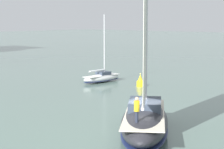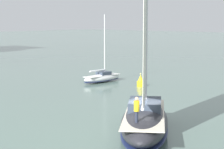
% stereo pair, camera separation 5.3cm
% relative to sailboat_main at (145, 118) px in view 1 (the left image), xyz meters
% --- Properties ---
extents(ground_plane, '(400.00, 400.00, 0.00)m').
position_rel_sailboat_main_xyz_m(ground_plane, '(-0.02, -0.01, -1.23)').
color(ground_plane, slate).
extents(sailboat_main, '(11.35, 9.19, 15.85)m').
position_rel_sailboat_main_xyz_m(sailboat_main, '(0.00, 0.00, 0.00)').
color(sailboat_main, '#232328').
rests_on(sailboat_main, ground).
extents(sailboat_moored_far_slip, '(6.25, 1.93, 8.54)m').
position_rel_sailboat_main_xyz_m(sailboat_moored_far_slip, '(16.80, 19.12, -0.64)').
color(sailboat_moored_far_slip, silver).
rests_on(sailboat_moored_far_slip, ground).
extents(channel_buoy, '(0.88, 0.88, 1.62)m').
position_rel_sailboat_main_xyz_m(channel_buoy, '(16.95, 13.12, -0.59)').
color(channel_buoy, yellow).
rests_on(channel_buoy, ground).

